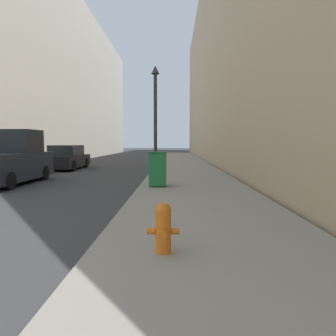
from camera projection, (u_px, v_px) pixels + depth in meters
sidewalk_right at (185, 169)px, 20.22m from camera, size 3.88×60.00×0.15m
building_right_stone at (278, 57)px, 27.37m from camera, size 12.00×60.00×17.63m
fire_hydrant at (163, 227)px, 4.58m from camera, size 0.46×0.34×0.71m
trash_bin at (158, 169)px, 11.54m from camera, size 0.61×0.64×1.23m
lamppost at (155, 115)px, 15.71m from camera, size 0.39×0.39×5.19m
pickup_truck at (5, 161)px, 13.44m from camera, size 2.28×5.11×2.24m
parked_sedan_near at (67, 158)px, 20.81m from camera, size 1.86×4.77×1.52m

